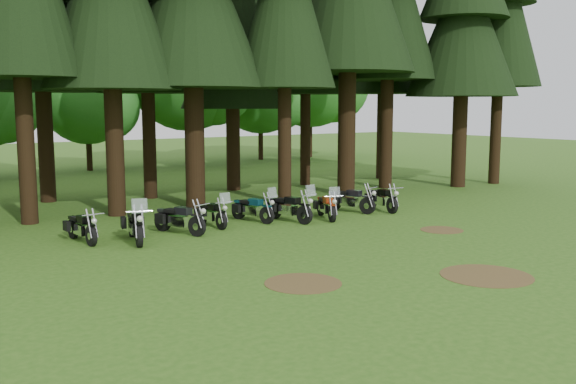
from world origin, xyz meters
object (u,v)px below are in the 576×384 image
Objects in this scene: motorcycle_1 at (135,226)px; motorcycle_5 at (289,208)px; motorcycle_0 at (82,228)px; motorcycle_7 at (350,201)px; motorcycle_3 at (211,214)px; motorcycle_8 at (382,200)px; motorcycle_6 at (326,207)px; motorcycle_4 at (253,209)px; motorcycle_2 at (179,220)px.

motorcycle_5 is (5.73, 0.14, -0.02)m from motorcycle_1.
motorcycle_7 is at bearing -6.70° from motorcycle_0.
motorcycle_1 is at bearing 164.98° from motorcycle_7.
motorcycle_3 reaches higher than motorcycle_8.
motorcycle_3 is 0.96× the size of motorcycle_8.
motorcycle_7 is at bearing 41.75° from motorcycle_6.
motorcycle_4 is 0.92× the size of motorcycle_5.
motorcycle_0 is 7.10m from motorcycle_5.
motorcycle_2 is at bearing 176.50° from motorcycle_4.
motorcycle_7 is 1.30m from motorcycle_8.
motorcycle_1 is 1.12× the size of motorcycle_7.
motorcycle_4 reaches higher than motorcycle_6.
motorcycle_4 reaches higher than motorcycle_0.
motorcycle_4 is (3.06, 0.50, -0.01)m from motorcycle_2.
motorcycle_7 is (8.80, 0.44, -0.05)m from motorcycle_1.
motorcycle_1 is 4.76m from motorcycle_4.
motorcycle_3 is 7.04m from motorcycle_8.
motorcycle_3 reaches higher than motorcycle_2.
motorcycle_2 is 7.18m from motorcycle_7.
motorcycle_0 is 0.98× the size of motorcycle_2.
motorcycle_8 is at bearing -37.19° from motorcycle_7.
motorcycle_4 is at bearing 24.82° from motorcycle_1.
motorcycle_1 is 1.17× the size of motorcycle_3.
motorcycle_4 reaches higher than motorcycle_3.
motorcycle_3 is 0.89× the size of motorcycle_5.
motorcycle_2 is 8.42m from motorcycle_8.
motorcycle_1 is 10.03m from motorcycle_8.
motorcycle_6 is (8.48, -1.06, 0.01)m from motorcycle_0.
motorcycle_1 is 1.13× the size of motorcycle_2.
motorcycle_0 is 10.14m from motorcycle_7.
motorcycle_0 is 1.60m from motorcycle_1.
motorcycle_1 is at bearing 172.02° from motorcycle_5.
motorcycle_4 reaches higher than motorcycle_7.
motorcycle_5 is at bearing -23.51° from motorcycle_2.
motorcycle_0 is at bearing 164.63° from motorcycle_5.
motorcycle_3 is 0.96× the size of motorcycle_7.
motorcycle_0 is 8.55m from motorcycle_6.
motorcycle_2 is 0.99× the size of motorcycle_7.
motorcycle_1 is 8.81m from motorcycle_7.
motorcycle_0 is 0.91× the size of motorcycle_5.
motorcycle_7 is at bearing -4.62° from motorcycle_3.
motorcycle_8 is (8.41, -0.37, -0.01)m from motorcycle_2.
motorcycle_6 is at bearing -22.00° from motorcycle_5.
motorcycle_5 is at bearing -10.16° from motorcycle_0.
motorcycle_1 reaches higher than motorcycle_7.
motorcycle_5 reaches higher than motorcycle_2.
motorcycle_3 is at bearing -173.05° from motorcycle_6.
motorcycle_1 is at bearing -164.14° from motorcycle_3.
motorcycle_6 is at bearing -165.93° from motorcycle_8.
motorcycle_4 is at bearing -4.24° from motorcycle_0.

